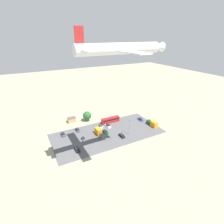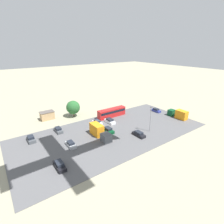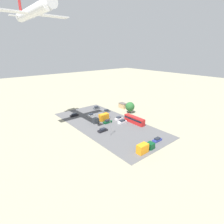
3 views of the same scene
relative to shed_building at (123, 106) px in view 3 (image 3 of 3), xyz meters
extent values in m
plane|color=gray|center=(-13.90, 14.74, -1.55)|extent=(400.00, 400.00, 0.00)
cube|color=#565659|center=(-13.90, 23.27, -1.51)|extent=(60.89, 28.81, 0.08)
cube|color=tan|center=(0.00, 0.00, -0.07)|extent=(4.82, 3.02, 2.96)
cube|color=#59514C|center=(0.00, 0.00, 1.47)|extent=(5.06, 3.26, 0.12)
cube|color=red|center=(-21.39, 12.16, 0.19)|extent=(11.81, 2.46, 3.32)
cube|color=black|center=(-21.39, 12.16, 0.79)|extent=(11.33, 2.50, 0.93)
cube|color=navy|center=(-39.95, 18.54, -1.06)|extent=(1.72, 4.24, 0.82)
cube|color=#1E232D|center=(-39.95, 18.54, -0.35)|extent=(1.44, 2.37, 0.60)
cube|color=#ADB2B7|center=(0.56, 23.39, -1.06)|extent=(1.72, 4.27, 0.81)
cube|color=#1E232D|center=(0.56, 23.39, -0.36)|extent=(1.45, 2.39, 0.59)
cube|color=silver|center=(-17.40, 16.62, -1.01)|extent=(1.97, 4.69, 0.92)
cube|color=#1E232D|center=(-17.40, 16.62, -0.21)|extent=(1.66, 2.63, 0.67)
cube|color=black|center=(6.32, 30.61, -1.01)|extent=(1.77, 4.51, 0.92)
cube|color=#1E232D|center=(6.32, 30.61, -0.22)|extent=(1.48, 2.53, 0.67)
cube|color=silver|center=(-13.01, 15.01, -1.02)|extent=(1.93, 4.16, 0.90)
cube|color=#1E232D|center=(-13.01, 15.01, -0.24)|extent=(1.62, 2.33, 0.66)
cube|color=#4C5156|center=(8.90, 14.02, -1.00)|extent=(1.92, 4.03, 0.94)
cube|color=#1E232D|center=(8.90, 14.02, -0.18)|extent=(1.61, 2.26, 0.69)
cube|color=black|center=(-18.98, 30.00, -1.05)|extent=(1.83, 4.48, 0.84)
cube|color=#1E232D|center=(-18.98, 30.00, -0.32)|extent=(1.53, 2.51, 0.62)
cube|color=#4C5156|center=(0.32, 12.76, -1.03)|extent=(1.79, 4.30, 0.88)
cube|color=#1E232D|center=(0.32, 12.76, -0.27)|extent=(1.50, 2.41, 0.64)
cube|color=#0C4723|center=(-12.75, 22.35, -1.00)|extent=(1.92, 4.43, 0.94)
cube|color=#1E232D|center=(-12.75, 22.35, -0.18)|extent=(1.61, 2.48, 0.69)
cube|color=#0C4723|center=(-41.70, 25.04, -0.31)|extent=(2.44, 2.36, 2.32)
cube|color=orange|center=(-41.70, 29.50, 0.19)|extent=(2.44, 4.20, 3.32)
cube|color=#4C5156|center=(-8.88, 26.95, -0.23)|extent=(2.52, 2.80, 2.47)
cube|color=orange|center=(-8.88, 21.66, 0.29)|extent=(2.52, 4.97, 3.53)
cylinder|color=brown|center=(-9.29, 3.19, -0.63)|extent=(0.36, 0.36, 1.84)
sphere|color=#28602D|center=(-9.29, 3.19, 2.27)|extent=(5.29, 5.29, 5.29)
cylinder|color=gray|center=(-24.03, 29.78, 2.64)|extent=(0.20, 0.20, 8.23)
cube|color=#4C4C51|center=(-24.03, 29.78, 6.94)|extent=(0.90, 0.28, 0.20)
cylinder|color=white|center=(-5.41, 49.47, 45.33)|extent=(29.36, 3.92, 3.54)
cone|color=white|center=(-21.13, 49.26, 45.33)|extent=(3.94, 3.41, 3.36)
cube|color=white|center=(-5.41, 49.47, 44.80)|extent=(4.45, 26.43, 0.36)
cube|color=white|center=(6.90, 49.63, 45.50)|extent=(2.17, 9.41, 0.24)
cube|color=#B22323|center=(7.48, 49.63, 49.15)|extent=(2.64, 0.31, 4.69)
camera|label=1|loc=(23.81, 99.41, 49.30)|focal=28.00mm
camera|label=2|loc=(15.73, 64.30, 24.56)|focal=28.00mm
camera|label=3|loc=(-75.98, 71.88, 32.93)|focal=28.00mm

